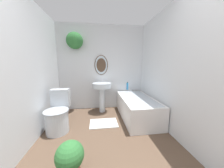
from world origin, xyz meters
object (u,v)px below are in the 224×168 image
bathtub (137,107)px  shampoo_bottle (127,86)px  pedestal_sink (102,90)px  toilet (58,115)px  potted_plant (70,157)px

bathtub → shampoo_bottle: shampoo_bottle is taller
pedestal_sink → bathtub: 1.02m
toilet → pedestal_sink: size_ratio=0.87×
shampoo_bottle → potted_plant: 2.30m
pedestal_sink → potted_plant: 1.89m
toilet → shampoo_bottle: 1.92m
potted_plant → bathtub: bearing=45.9°
shampoo_bottle → potted_plant: (-1.19, -1.91, -0.45)m
bathtub → potted_plant: (-1.29, -1.33, -0.03)m
toilet → potted_plant: bearing=-65.8°
pedestal_sink → shampoo_bottle: (0.74, 0.11, 0.08)m
toilet → shampoo_bottle: (1.65, 0.91, 0.37)m
toilet → potted_plant: 1.11m
pedestal_sink → bathtub: size_ratio=0.64×
bathtub → shampoo_bottle: 0.73m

